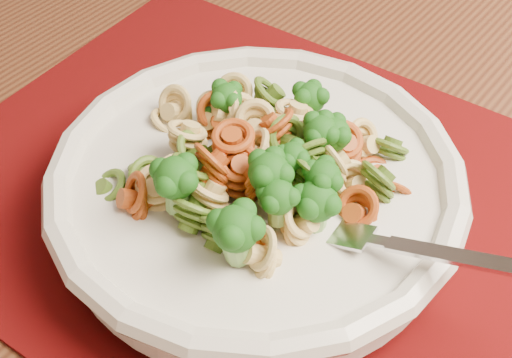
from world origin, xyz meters
The scene contains 5 objects.
dining_table centered at (-0.66, -0.46, 0.64)m, with size 1.60×1.10×0.73m.
placemat centered at (-0.61, -0.61, 0.73)m, with size 0.48×0.38×0.00m, color #4C0307.
pasta_bowl centered at (-0.60, -0.63, 0.77)m, with size 0.28×0.28×0.05m.
pasta_broccoli_heap centered at (-0.60, -0.63, 0.78)m, with size 0.24×0.24×0.06m, color tan, non-canonical shape.
fork centered at (-0.53, -0.65, 0.78)m, with size 0.19×0.02×0.01m, color silver, non-canonical shape.
Camera 1 is at (-0.42, -0.91, 1.11)m, focal length 50.00 mm.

